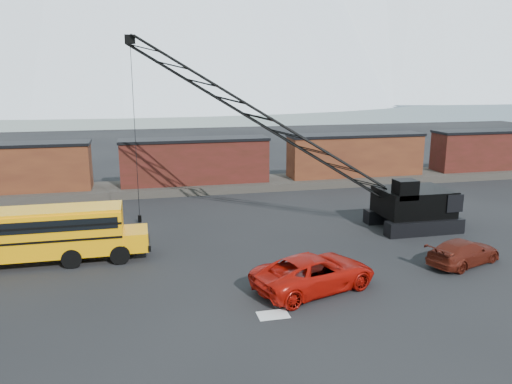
{
  "coord_description": "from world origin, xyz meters",
  "views": [
    {
      "loc": [
        -4.92,
        -23.76,
        10.42
      ],
      "look_at": [
        2.36,
        7.3,
        3.0
      ],
      "focal_mm": 35.0,
      "sensor_mm": 36.0,
      "label": 1
    }
  ],
  "objects_px": {
    "red_pickup": "(315,272)",
    "crawler_crane": "(265,121)",
    "school_bus": "(38,233)",
    "maroon_suv": "(463,252)"
  },
  "relations": [
    {
      "from": "school_bus",
      "to": "maroon_suv",
      "type": "distance_m",
      "value": 24.09
    },
    {
      "from": "red_pickup",
      "to": "maroon_suv",
      "type": "height_order",
      "value": "red_pickup"
    },
    {
      "from": "school_bus",
      "to": "crawler_crane",
      "type": "relative_size",
      "value": 0.53
    },
    {
      "from": "maroon_suv",
      "to": "crawler_crane",
      "type": "bearing_deg",
      "value": 22.72
    },
    {
      "from": "school_bus",
      "to": "red_pickup",
      "type": "bearing_deg",
      "value": -26.27
    },
    {
      "from": "maroon_suv",
      "to": "school_bus",
      "type": "bearing_deg",
      "value": 56.14
    },
    {
      "from": "maroon_suv",
      "to": "crawler_crane",
      "type": "relative_size",
      "value": 0.22
    },
    {
      "from": "red_pickup",
      "to": "maroon_suv",
      "type": "relative_size",
      "value": 1.31
    },
    {
      "from": "red_pickup",
      "to": "crawler_crane",
      "type": "distance_m",
      "value": 12.92
    },
    {
      "from": "red_pickup",
      "to": "maroon_suv",
      "type": "bearing_deg",
      "value": -99.68
    }
  ]
}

